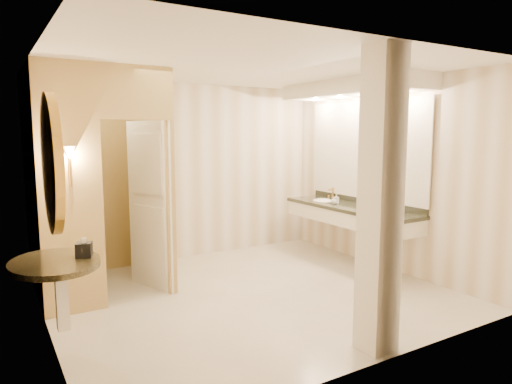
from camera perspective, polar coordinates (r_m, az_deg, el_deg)
floor at (r=5.70m, az=-0.63°, el=-12.66°), size 4.50×4.50×0.00m
ceiling at (r=5.40m, az=-0.67°, el=15.34°), size 4.50×4.50×0.00m
wall_back at (r=7.17m, az=-8.77°, el=2.50°), size 4.50×0.02×2.70m
wall_front at (r=3.81m, az=14.75°, el=-2.00°), size 4.50×0.02×2.70m
wall_left at (r=4.68m, az=-25.17°, el=-0.75°), size 0.02×4.00×2.70m
wall_right at (r=6.80m, az=15.95°, el=2.03°), size 0.02×4.00×2.70m
toilet_closet at (r=5.83m, az=-15.13°, el=1.55°), size 1.50×1.55×2.70m
wall_sconce at (r=5.11m, az=-22.29°, el=4.35°), size 0.14×0.14×0.42m
vanity at (r=6.87m, az=12.04°, el=4.54°), size 0.75×2.52×2.09m
console_shelf at (r=4.20m, az=-23.96°, el=-1.71°), size 0.92×0.92×1.91m
pillar at (r=4.13m, az=15.28°, el=-1.30°), size 0.29×0.29×2.70m
tissue_box at (r=4.30m, az=-20.70°, el=-6.77°), size 0.17×0.17×0.13m
toilet at (r=6.54m, az=-21.16°, el=-6.73°), size 0.61×0.88×0.82m
soap_bottle_a at (r=7.14m, az=9.99°, el=-0.81°), size 0.08×0.08×0.14m
soap_bottle_b at (r=7.05m, az=9.68°, el=-1.04°), size 0.11×0.11×0.11m
soap_bottle_c at (r=6.60m, az=14.10°, el=-1.39°), size 0.09×0.09×0.19m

